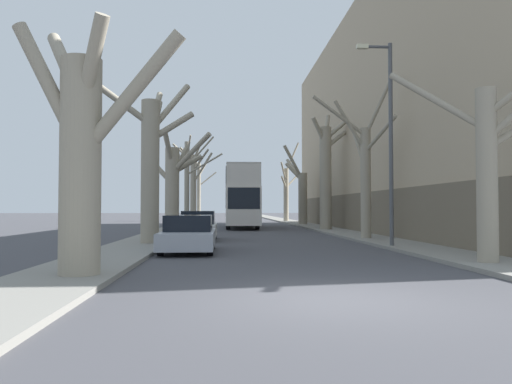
{
  "coord_description": "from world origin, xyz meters",
  "views": [
    {
      "loc": [
        -1.86,
        -8.4,
        1.56
      ],
      "look_at": [
        0.27,
        25.35,
        2.65
      ],
      "focal_mm": 35.0,
      "sensor_mm": 36.0,
      "label": 1
    }
  ],
  "objects_px": {
    "street_tree_left_5": "(199,190)",
    "street_tree_left_2": "(174,184)",
    "street_tree_right_0": "(491,159)",
    "parked_car_0": "(189,234)",
    "street_tree_left_1": "(150,159)",
    "street_tree_left_3": "(188,180)",
    "street_tree_right_3": "(301,193)",
    "lamp_post": "(388,133)",
    "street_tree_right_1": "(365,170)",
    "double_decker_bus": "(241,194)",
    "street_tree_right_4": "(286,191)",
    "parked_car_1": "(198,226)",
    "street_tree_left_4": "(194,183)",
    "street_tree_right_2": "(326,171)",
    "street_tree_left_0": "(81,148)"
  },
  "relations": [
    {
      "from": "street_tree_left_0",
      "to": "street_tree_right_3",
      "type": "xyz_separation_m",
      "value": [
        10.02,
        33.55,
        0.07
      ]
    },
    {
      "from": "street_tree_left_0",
      "to": "street_tree_right_3",
      "type": "height_order",
      "value": "street_tree_right_3"
    },
    {
      "from": "street_tree_right_0",
      "to": "parked_car_0",
      "type": "distance_m",
      "value": 9.99
    },
    {
      "from": "street_tree_left_3",
      "to": "lamp_post",
      "type": "distance_m",
      "value": 23.93
    },
    {
      "from": "street_tree_right_0",
      "to": "lamp_post",
      "type": "xyz_separation_m",
      "value": [
        -0.78,
        5.97,
        1.58
      ]
    },
    {
      "from": "street_tree_right_2",
      "to": "parked_car_1",
      "type": "height_order",
      "value": "street_tree_right_2"
    },
    {
      "from": "double_decker_bus",
      "to": "parked_car_0",
      "type": "distance_m",
      "value": 21.62
    },
    {
      "from": "street_tree_left_2",
      "to": "street_tree_right_0",
      "type": "xyz_separation_m",
      "value": [
        10.26,
        -18.42,
        -0.21
      ]
    },
    {
      "from": "street_tree_right_1",
      "to": "double_decker_bus",
      "type": "relative_size",
      "value": 0.72
    },
    {
      "from": "street_tree_right_3",
      "to": "street_tree_left_0",
      "type": "bearing_deg",
      "value": -106.63
    },
    {
      "from": "double_decker_bus",
      "to": "street_tree_left_2",
      "type": "bearing_deg",
      "value": -119.48
    },
    {
      "from": "street_tree_left_0",
      "to": "street_tree_right_0",
      "type": "distance_m",
      "value": 10.38
    },
    {
      "from": "parked_car_1",
      "to": "street_tree_left_3",
      "type": "bearing_deg",
      "value": 95.86
    },
    {
      "from": "street_tree_right_3",
      "to": "parked_car_1",
      "type": "relative_size",
      "value": 1.74
    },
    {
      "from": "street_tree_left_5",
      "to": "street_tree_left_0",
      "type": "bearing_deg",
      "value": -90.08
    },
    {
      "from": "street_tree_left_2",
      "to": "street_tree_left_3",
      "type": "bearing_deg",
      "value": 88.79
    },
    {
      "from": "street_tree_left_2",
      "to": "parked_car_1",
      "type": "height_order",
      "value": "street_tree_left_2"
    },
    {
      "from": "street_tree_left_1",
      "to": "double_decker_bus",
      "type": "height_order",
      "value": "street_tree_left_1"
    },
    {
      "from": "street_tree_right_4",
      "to": "street_tree_left_4",
      "type": "bearing_deg",
      "value": -153.23
    },
    {
      "from": "street_tree_right_2",
      "to": "street_tree_right_1",
      "type": "bearing_deg",
      "value": -91.53
    },
    {
      "from": "street_tree_left_1",
      "to": "street_tree_right_1",
      "type": "bearing_deg",
      "value": 15.03
    },
    {
      "from": "street_tree_right_3",
      "to": "parked_car_0",
      "type": "relative_size",
      "value": 1.67
    },
    {
      "from": "street_tree_right_3",
      "to": "street_tree_left_3",
      "type": "bearing_deg",
      "value": -159.15
    },
    {
      "from": "street_tree_left_3",
      "to": "street_tree_left_5",
      "type": "xyz_separation_m",
      "value": [
        -0.1,
        19.78,
        -0.11
      ]
    },
    {
      "from": "street_tree_left_3",
      "to": "street_tree_right_1",
      "type": "xyz_separation_m",
      "value": [
        9.71,
        -17.26,
        -0.47
      ]
    },
    {
      "from": "street_tree_right_0",
      "to": "parked_car_0",
      "type": "xyz_separation_m",
      "value": [
        -8.37,
        4.97,
        -2.25
      ]
    },
    {
      "from": "street_tree_left_5",
      "to": "street_tree_right_2",
      "type": "height_order",
      "value": "street_tree_right_2"
    },
    {
      "from": "street_tree_right_2",
      "to": "lamp_post",
      "type": "distance_m",
      "value": 15.16
    },
    {
      "from": "double_decker_bus",
      "to": "parked_car_0",
      "type": "height_order",
      "value": "double_decker_bus"
    },
    {
      "from": "street_tree_right_3",
      "to": "parked_car_1",
      "type": "xyz_separation_m",
      "value": [
        -8.17,
        -20.22,
        -2.27
      ]
    },
    {
      "from": "street_tree_left_2",
      "to": "parked_car_1",
      "type": "distance_m",
      "value": 7.53
    },
    {
      "from": "double_decker_bus",
      "to": "lamp_post",
      "type": "relative_size",
      "value": 1.37
    },
    {
      "from": "street_tree_right_0",
      "to": "double_decker_bus",
      "type": "distance_m",
      "value": 26.97
    },
    {
      "from": "street_tree_left_2",
      "to": "street_tree_right_0",
      "type": "distance_m",
      "value": 21.09
    },
    {
      "from": "street_tree_right_3",
      "to": "lamp_post",
      "type": "bearing_deg",
      "value": -91.28
    },
    {
      "from": "parked_car_1",
      "to": "parked_car_0",
      "type": "bearing_deg",
      "value": -90.0
    },
    {
      "from": "street_tree_left_4",
      "to": "parked_car_1",
      "type": "height_order",
      "value": "street_tree_left_4"
    },
    {
      "from": "street_tree_left_2",
      "to": "street_tree_right_2",
      "type": "height_order",
      "value": "street_tree_right_2"
    },
    {
      "from": "street_tree_left_1",
      "to": "street_tree_right_2",
      "type": "relative_size",
      "value": 0.87
    },
    {
      "from": "street_tree_left_1",
      "to": "street_tree_left_3",
      "type": "distance_m",
      "value": 19.9
    },
    {
      "from": "street_tree_right_4",
      "to": "parked_car_0",
      "type": "bearing_deg",
      "value": -102.24
    },
    {
      "from": "parked_car_1",
      "to": "street_tree_right_4",
      "type": "bearing_deg",
      "value": 75.3
    },
    {
      "from": "street_tree_left_5",
      "to": "parked_car_0",
      "type": "distance_m",
      "value": 42.98
    },
    {
      "from": "street_tree_right_4",
      "to": "parked_car_1",
      "type": "bearing_deg",
      "value": -104.7
    },
    {
      "from": "parked_car_1",
      "to": "street_tree_right_2",
      "type": "bearing_deg",
      "value": 49.04
    },
    {
      "from": "street_tree_left_5",
      "to": "street_tree_left_2",
      "type": "bearing_deg",
      "value": -90.21
    },
    {
      "from": "street_tree_left_4",
      "to": "parked_car_0",
      "type": "height_order",
      "value": "street_tree_left_4"
    },
    {
      "from": "street_tree_left_2",
      "to": "street_tree_right_1",
      "type": "distance_m",
      "value": 12.54
    },
    {
      "from": "street_tree_right_0",
      "to": "lamp_post",
      "type": "bearing_deg",
      "value": 97.46
    },
    {
      "from": "street_tree_right_3",
      "to": "street_tree_right_1",
      "type": "bearing_deg",
      "value": -90.41
    }
  ]
}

